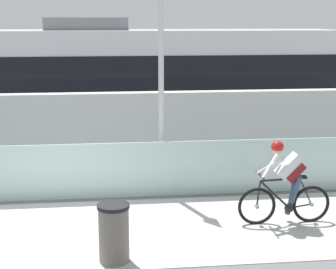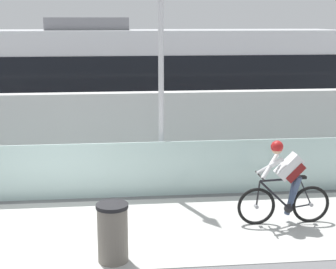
% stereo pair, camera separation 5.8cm
% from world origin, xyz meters
% --- Properties ---
extents(ground_plane, '(200.00, 200.00, 0.00)m').
position_xyz_m(ground_plane, '(0.00, 0.00, 0.00)').
color(ground_plane, slate).
extents(bike_path_deck, '(32.00, 3.20, 0.01)m').
position_xyz_m(bike_path_deck, '(0.00, 0.00, 0.01)').
color(bike_path_deck, beige).
rests_on(bike_path_deck, ground).
extents(glass_parapet, '(32.00, 0.05, 1.20)m').
position_xyz_m(glass_parapet, '(0.00, 1.85, 0.60)').
color(glass_parapet, silver).
rests_on(glass_parapet, ground).
extents(concrete_barrier_wall, '(32.00, 0.36, 2.03)m').
position_xyz_m(concrete_barrier_wall, '(0.00, 3.65, 1.01)').
color(concrete_barrier_wall, silver).
rests_on(concrete_barrier_wall, ground).
extents(tram_rail_near, '(32.00, 0.08, 0.01)m').
position_xyz_m(tram_rail_near, '(0.00, 6.13, 0.00)').
color(tram_rail_near, '#595654').
rests_on(tram_rail_near, ground).
extents(tram_rail_far, '(32.00, 0.08, 0.01)m').
position_xyz_m(tram_rail_far, '(0.00, 7.57, 0.00)').
color(tram_rail_far, '#595654').
rests_on(tram_rail_far, ground).
extents(tram, '(11.06, 2.54, 3.81)m').
position_xyz_m(tram, '(2.42, 6.85, 1.89)').
color(tram, silver).
rests_on(tram, ground).
extents(cyclist_on_bike, '(1.77, 0.58, 1.61)m').
position_xyz_m(cyclist_on_bike, '(4.28, 0.00, 0.78)').
color(cyclist_on_bike, black).
rests_on(cyclist_on_bike, ground).
extents(lamp_post_antenna, '(0.28, 0.28, 5.20)m').
position_xyz_m(lamp_post_antenna, '(2.18, 2.15, 3.29)').
color(lamp_post_antenna, gray).
rests_on(lamp_post_antenna, ground).
extents(trash_bin, '(0.51, 0.51, 0.96)m').
position_xyz_m(trash_bin, '(1.09, -1.25, 0.48)').
color(trash_bin, slate).
rests_on(trash_bin, ground).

